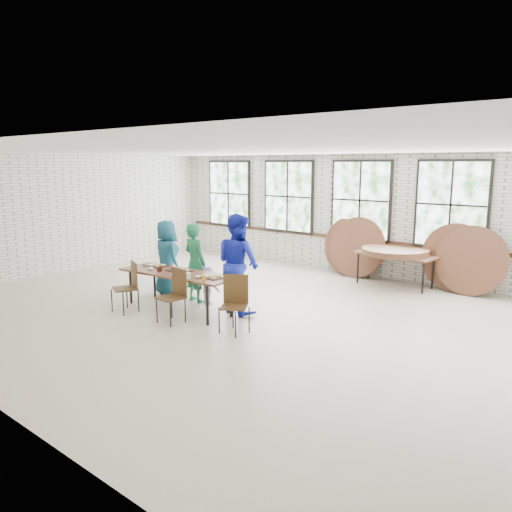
{
  "coord_description": "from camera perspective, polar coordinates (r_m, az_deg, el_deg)",
  "views": [
    {
      "loc": [
        5.88,
        -6.69,
        2.75
      ],
      "look_at": [
        0.0,
        0.4,
        1.05
      ],
      "focal_mm": 35.0,
      "sensor_mm": 36.0,
      "label": 1
    }
  ],
  "objects": [
    {
      "name": "adult_blue",
      "position": [
        9.28,
        -2.06,
        -0.85
      ],
      "size": [
        1.03,
        0.87,
        1.86
      ],
      "primitive_type": "imported",
      "rotation": [
        0.0,
        0.0,
        2.94
      ],
      "color": "#1926B3",
      "rests_on": "ground"
    },
    {
      "name": "chair_near_left",
      "position": [
        9.68,
        -14.25,
        -2.95
      ],
      "size": [
        0.55,
        0.54,
        0.95
      ],
      "rotation": [
        0.0,
        0.0,
        -0.43
      ],
      "color": "#4D3419",
      "rests_on": "ground"
    },
    {
      "name": "chair_spare",
      "position": [
        8.27,
        -2.42,
        -4.9
      ],
      "size": [
        0.57,
        0.57,
        0.95
      ],
      "rotation": [
        0.0,
        0.0,
        0.57
      ],
      "color": "#4D3419",
      "rests_on": "ground"
    },
    {
      "name": "round_tops_stacked",
      "position": [
        11.73,
        15.63,
        0.53
      ],
      "size": [
        1.5,
        1.5,
        0.13
      ],
      "color": "brown",
      "rests_on": "storage_table"
    },
    {
      "name": "adult_green",
      "position": [
        10.1,
        -6.97,
        -0.75
      ],
      "size": [
        0.63,
        0.46,
        1.6
      ],
      "primitive_type": "imported",
      "rotation": [
        0.0,
        0.0,
        3.0
      ],
      "color": "#1C6B40",
      "rests_on": "ground"
    },
    {
      "name": "toddler",
      "position": [
        9.94,
        -5.55,
        -3.36
      ],
      "size": [
        0.56,
        0.44,
        0.77
      ],
      "primitive_type": "imported",
      "rotation": [
        0.0,
        0.0,
        3.49
      ],
      "color": "#161A45",
      "rests_on": "ground"
    },
    {
      "name": "dining_table",
      "position": [
        9.54,
        -8.92,
        -2.14
      ],
      "size": [
        2.46,
        1.01,
        0.74
      ],
      "rotation": [
        0.0,
        0.0,
        0.09
      ],
      "color": "brown",
      "rests_on": "ground"
    },
    {
      "name": "storage_table",
      "position": [
        11.75,
        15.6,
        -0.04
      ],
      "size": [
        1.85,
        0.89,
        0.74
      ],
      "rotation": [
        0.0,
        0.0,
        -0.08
      ],
      "color": "brown",
      "rests_on": "ground"
    },
    {
      "name": "adult_teal",
      "position": [
        10.73,
        -10.16,
        -0.19
      ],
      "size": [
        0.88,
        0.67,
        1.59
      ],
      "primitive_type": "imported",
      "rotation": [
        0.0,
        0.0,
        2.91
      ],
      "color": "#1B5267",
      "rests_on": "ground"
    },
    {
      "name": "chair_near_right",
      "position": [
        8.88,
        -9.23,
        -3.96
      ],
      "size": [
        0.47,
        0.45,
        0.95
      ],
      "rotation": [
        0.0,
        0.0,
        -0.12
      ],
      "color": "#4D3419",
      "rests_on": "ground"
    },
    {
      "name": "tabletop_clutter",
      "position": [
        9.4,
        -8.61,
        -1.84
      ],
      "size": [
        2.0,
        0.62,
        0.11
      ],
      "color": "black",
      "rests_on": "dining_table"
    },
    {
      "name": "room",
      "position": [
        12.61,
        11.86,
        6.05
      ],
      "size": [
        12.0,
        12.0,
        12.0
      ],
      "color": "beige",
      "rests_on": "ground"
    },
    {
      "name": "round_tops_leaning",
      "position": [
        12.03,
        16.58,
        0.38
      ],
      "size": [
        4.42,
        0.45,
        1.49
      ],
      "color": "brown",
      "rests_on": "ground"
    }
  ]
}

